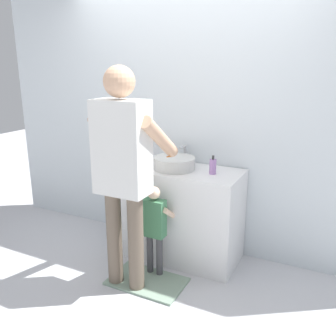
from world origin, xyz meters
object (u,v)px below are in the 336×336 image
at_px(adult_parent, 123,162).
at_px(soap_bottle, 213,166).
at_px(toothbrush_cup, 147,157).
at_px(child_toddler, 155,223).

bearing_deg(adult_parent, soap_bottle, 51.69).
relative_size(soap_bottle, adult_parent, 0.09).
relative_size(toothbrush_cup, child_toddler, 0.25).
relative_size(child_toddler, adult_parent, 0.46).
distance_m(toothbrush_cup, soap_bottle, 0.71).
distance_m(soap_bottle, child_toddler, 0.70).
relative_size(toothbrush_cup, adult_parent, 0.12).
xyz_separation_m(soap_bottle, adult_parent, (-0.50, -0.63, 0.13)).
xyz_separation_m(soap_bottle, child_toddler, (-0.37, -0.39, -0.45)).
relative_size(soap_bottle, child_toddler, 0.20).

